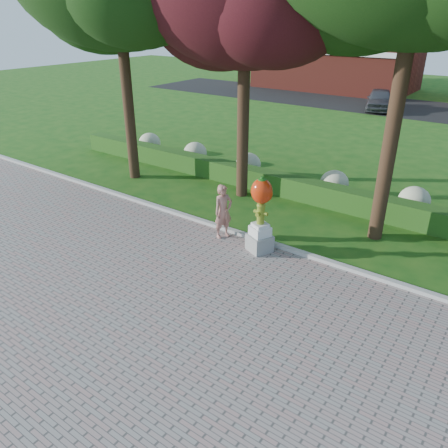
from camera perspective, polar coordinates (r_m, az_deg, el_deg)
name	(u,v)px	position (r m, az deg, el deg)	size (l,w,h in m)	color
ground	(181,277)	(12.10, -5.66, -6.96)	(100.00, 100.00, 0.00)	#184E13
walkway	(54,362)	(10.10, -21.34, -16.47)	(40.00, 14.00, 0.04)	gray
curb	(242,234)	(14.12, 2.32, -1.36)	(40.00, 0.18, 0.15)	#ADADA5
lawn_hedge	(299,189)	(17.19, 9.79, 4.58)	(24.00, 0.70, 0.80)	#244F16
hydrangea_row	(324,181)	(17.78, 12.93, 5.54)	(20.10, 1.10, 0.99)	#ABAF85
street	(428,110)	(36.75, 25.15, 13.30)	(50.00, 8.00, 0.02)	black
building_left	(338,49)	(44.91, 14.67, 21.24)	(14.00, 8.00, 7.00)	maroon
hydrant_sculpture	(261,213)	(12.74, 4.83, 1.46)	(0.84, 0.84, 2.35)	gray
woman	(223,211)	(13.68, -0.09, 1.65)	(0.64, 0.42, 1.76)	#A96D61
parked_car	(380,99)	(35.41, 19.65, 15.08)	(1.77, 4.40, 1.50)	#404147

